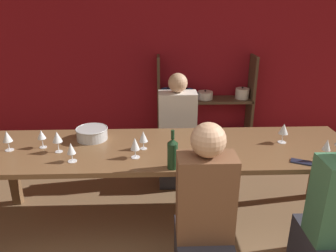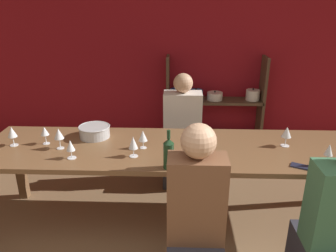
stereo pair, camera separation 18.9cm
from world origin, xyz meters
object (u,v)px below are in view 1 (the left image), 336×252
object	(u,v)px
wine_glass_red_d	(41,135)
person_near_b	(204,234)
shelf_unit	(204,115)
wine_glass_red_a	(71,149)
wine_glass_white_a	(327,146)
wine_glass_empty_b	(143,137)
cell_phone	(301,162)
dining_table	(168,155)
wine_glass_white_c	(284,129)
mixing_bowl	(92,133)
person_far_a	(177,142)
wine_bottle_dark	(173,153)
wine_glass_empty_a	(135,144)
wine_glass_white_d	(7,137)
wine_glass_white_b	(57,137)

from	to	relation	value
wine_glass_red_d	person_near_b	distance (m)	1.53
shelf_unit	wine_glass_red_a	bearing A→B (deg)	-123.50
wine_glass_white_a	wine_glass_empty_b	distance (m)	1.41
wine_glass_white_a	cell_phone	size ratio (longest dim) A/B	1.07
dining_table	wine_glass_white_c	xyz separation A→B (m)	(0.98, 0.06, 0.20)
mixing_bowl	shelf_unit	bearing A→B (deg)	51.56
person_far_a	person_near_b	bearing A→B (deg)	92.93
wine_bottle_dark	person_near_b	world-z (taller)	person_near_b
wine_glass_white_a	wine_glass_white_c	xyz separation A→B (m)	(-0.20, 0.35, -0.00)
wine_glass_white_c	shelf_unit	bearing A→B (deg)	104.39
wine_glass_empty_a	wine_glass_white_d	distance (m)	1.05
dining_table	wine_glass_red_d	world-z (taller)	wine_glass_red_d
wine_glass_white_d	mixing_bowl	bearing A→B (deg)	17.87
cell_phone	wine_glass_red_a	bearing A→B (deg)	177.27
mixing_bowl	cell_phone	size ratio (longest dim) A/B	1.69
mixing_bowl	person_far_a	bearing A→B (deg)	36.13
wine_glass_empty_a	cell_phone	size ratio (longest dim) A/B	1.02
wine_glass_white_b	wine_glass_white_d	bearing A→B (deg)	173.71
dining_table	wine_glass_white_d	distance (m)	1.32
wine_glass_empty_b	person_near_b	xyz separation A→B (m)	(0.41, -0.73, -0.38)
shelf_unit	wine_bottle_dark	bearing A→B (deg)	-104.43
wine_glass_empty_a	wine_glass_red_d	bearing A→B (deg)	164.77
wine_glass_white_c	person_far_a	xyz separation A→B (m)	(-0.86, 0.71, -0.43)
wine_glass_red_d	wine_glass_empty_a	world-z (taller)	wine_glass_empty_a
wine_glass_empty_a	wine_glass_white_c	size ratio (longest dim) A/B	0.98
dining_table	wine_glass_white_d	size ratio (longest dim) A/B	18.60
wine_bottle_dark	wine_glass_white_d	distance (m)	1.36
wine_glass_white_b	person_far_a	size ratio (longest dim) A/B	0.15
person_near_b	wine_glass_empty_a	bearing A→B (deg)	128.96
cell_phone	shelf_unit	bearing A→B (deg)	102.19
shelf_unit	dining_table	bearing A→B (deg)	-107.77
wine_glass_white_d	cell_phone	size ratio (longest dim) A/B	1.02
wine_glass_red_d	person_far_a	size ratio (longest dim) A/B	0.13
wine_glass_empty_a	wine_glass_white_d	size ratio (longest dim) A/B	1.00
wine_bottle_dark	cell_phone	distance (m)	0.99
wine_glass_white_b	wine_glass_white_d	world-z (taller)	wine_glass_white_b
wine_glass_white_b	person_near_b	xyz separation A→B (m)	(1.09, -0.70, -0.40)
wine_glass_red_a	cell_phone	distance (m)	1.74
wine_glass_empty_a	cell_phone	world-z (taller)	wine_glass_empty_a
wine_bottle_dark	wine_glass_red_d	distance (m)	1.13
person_near_b	dining_table	bearing A→B (deg)	104.92
mixing_bowl	wine_glass_red_d	xyz separation A→B (m)	(-0.38, -0.16, 0.06)
dining_table	mixing_bowl	size ratio (longest dim) A/B	11.21
mixing_bowl	wine_glass_empty_a	xyz separation A→B (m)	(0.40, -0.37, 0.06)
shelf_unit	wine_glass_red_d	distance (m)	2.37
shelf_unit	wine_glass_white_b	distance (m)	2.34
wine_glass_red_a	wine_glass_white_c	world-z (taller)	wine_glass_white_c
wine_glass_white_b	cell_phone	xyz separation A→B (m)	(1.89, -0.25, -0.12)
dining_table	cell_phone	xyz separation A→B (m)	(0.99, -0.31, 0.08)
wine_glass_white_d	person_far_a	world-z (taller)	person_far_a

